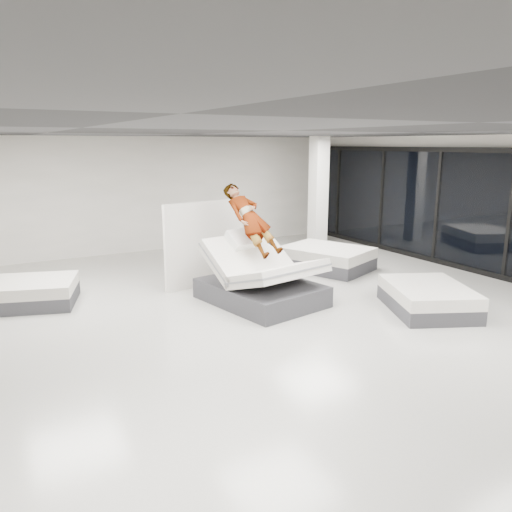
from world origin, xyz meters
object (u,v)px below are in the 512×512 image
person (251,232)px  column (318,195)px  hero_bed (261,281)px  divider_panel (205,243)px  remote (271,244)px  flat_bed_right_near (428,298)px  flat_bed_left_far (27,293)px  flat_bed_right_far (327,258)px

person → column: bearing=27.5°
person → hero_bed: bearing=-90.0°
divider_panel → remote: bearing=-80.4°
person → remote: 0.47m
person → divider_panel: bearing=94.2°
flat_bed_right_near → divider_panel: bearing=128.2°
person → remote: bearing=-57.8°
flat_bed_left_far → column: size_ratio=0.64×
person → flat_bed_right_near: (2.47, -2.23, -1.10)m
hero_bed → flat_bed_right_near: bearing=-38.6°
hero_bed → flat_bed_right_near: size_ratio=1.16×
column → hero_bed: bearing=-138.5°
hero_bed → column: 5.03m
flat_bed_right_near → flat_bed_left_far: size_ratio=1.05×
hero_bed → divider_panel: divider_panel is taller
flat_bed_right_far → flat_bed_left_far: flat_bed_right_far is taller
flat_bed_left_far → hero_bed: bearing=-26.9°
hero_bed → remote: size_ratio=17.84×
remote → flat_bed_left_far: 4.74m
hero_bed → flat_bed_right_far: (2.69, 1.49, -0.16)m
flat_bed_right_near → column: column is taller
column → flat_bed_left_far: bearing=-170.9°
hero_bed → flat_bed_left_far: 4.46m
hero_bed → flat_bed_right_near: hero_bed is taller
remote → flat_bed_left_far: (-4.20, 2.01, -0.89)m
person → column: size_ratio=0.54×
remote → divider_panel: size_ratio=0.07×
remote → flat_bed_right_near: size_ratio=0.07×
flat_bed_right_far → flat_bed_right_near: bearing=-94.7°
person → remote: (0.28, -0.30, -0.21)m
hero_bed → column: (3.66, 3.24, 1.17)m
hero_bed → divider_panel: size_ratio=1.25×
divider_panel → flat_bed_right_far: (3.12, -0.19, -0.64)m
hero_bed → flat_bed_right_near: (2.41, -1.92, -0.19)m
hero_bed → person: 0.96m
flat_bed_right_near → flat_bed_left_far: bearing=148.3°
hero_bed → divider_panel: 1.80m
person → divider_panel: size_ratio=0.87×
remote → column: 4.74m
hero_bed → column: column is taller
flat_bed_right_far → flat_bed_right_near: size_ratio=1.11×
flat_bed_right_near → column: 5.48m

